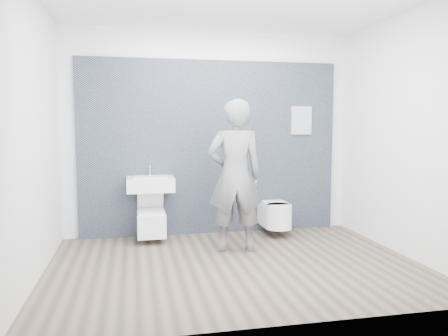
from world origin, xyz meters
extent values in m
plane|color=brown|center=(0.00, 0.00, 0.00)|extent=(4.00, 4.00, 0.00)
plane|color=silver|center=(0.00, 1.50, 1.40)|extent=(4.00, 0.00, 4.00)
plane|color=silver|center=(0.00, -1.50, 1.40)|extent=(4.00, 0.00, 4.00)
plane|color=silver|center=(-2.00, 0.00, 1.40)|extent=(0.00, 3.00, 3.00)
plane|color=silver|center=(2.00, 0.00, 1.40)|extent=(0.00, 3.00, 3.00)
plane|color=white|center=(0.00, 0.00, 2.80)|extent=(4.00, 4.00, 0.00)
cube|color=black|center=(0.00, 1.47, 0.00)|extent=(3.60, 0.06, 2.40)
cube|color=white|center=(-0.85, 1.21, 0.75)|extent=(0.61, 0.46, 0.18)
cube|color=silver|center=(-0.85, 1.19, 0.84)|extent=(0.42, 0.30, 0.03)
cylinder|color=silver|center=(-0.85, 1.38, 0.91)|extent=(0.02, 0.02, 0.15)
cylinder|color=silver|center=(-0.85, 1.33, 0.98)|extent=(0.02, 0.10, 0.02)
cylinder|color=silver|center=(-0.85, 1.42, 0.60)|extent=(0.04, 0.04, 0.12)
cube|color=white|center=(-0.85, 1.18, 0.23)|extent=(0.36, 0.52, 0.30)
cylinder|color=silver|center=(-0.85, 1.14, 0.37)|extent=(0.26, 0.26, 0.03)
cube|color=white|center=(-0.85, 1.14, 0.40)|extent=(0.34, 0.42, 0.02)
cube|color=white|center=(-0.85, 1.28, 0.56)|extent=(0.34, 0.23, 0.32)
cube|color=silver|center=(-0.85, 1.41, 0.12)|extent=(0.09, 0.06, 0.08)
cube|color=white|center=(0.84, 1.23, 0.27)|extent=(0.36, 0.42, 0.30)
cylinder|color=white|center=(0.84, 1.02, 0.27)|extent=(0.36, 0.36, 0.30)
cube|color=white|center=(0.84, 1.20, 0.44)|extent=(0.34, 0.40, 0.03)
cylinder|color=white|center=(0.84, 1.00, 0.44)|extent=(0.34, 0.34, 0.03)
cube|color=silver|center=(0.84, 1.41, 0.16)|extent=(0.10, 0.06, 0.08)
cube|color=white|center=(1.31, 1.43, 0.00)|extent=(0.30, 0.03, 0.40)
imported|color=slate|center=(0.12, 0.52, 0.91)|extent=(0.70, 0.50, 1.82)
camera|label=1|loc=(-1.07, -4.51, 1.51)|focal=35.00mm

